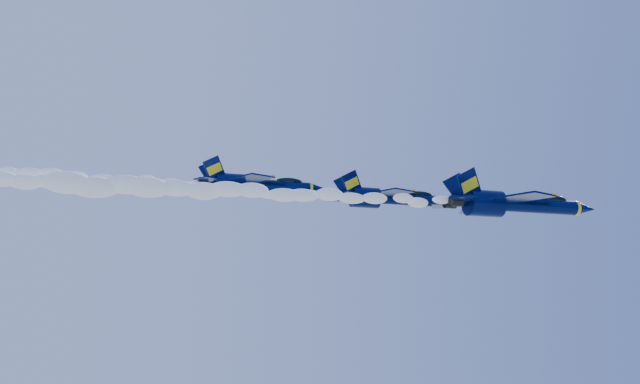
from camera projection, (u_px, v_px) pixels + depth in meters
name	position (u px, v px, depth m)	size (l,w,h in m)	color
jet_lead	(514.00, 204.00, 88.10)	(18.89, 15.49, 7.02)	#000734
smoke_trail_jet_lead	(263.00, 193.00, 78.90)	(40.89, 2.10, 1.89)	white
jet_second	(389.00, 198.00, 94.34)	(15.63, 12.82, 5.81)	#000734
smoke_trail_jet_second	(156.00, 188.00, 85.59)	(40.89, 1.74, 1.57)	white
jet_third	(256.00, 184.00, 95.78)	(16.15, 13.25, 6.00)	#000734
smoke_trail_jet_third	(11.00, 173.00, 86.96)	(40.89, 1.80, 1.62)	white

